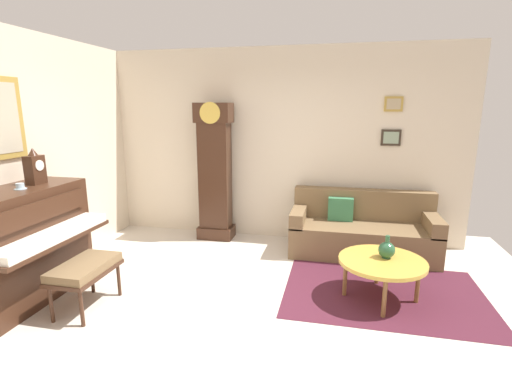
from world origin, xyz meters
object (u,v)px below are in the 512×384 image
object	(u,v)px
mantel_clock	(35,168)
teacup	(20,187)
piano	(20,246)
green_jug	(387,250)
piano_bench	(85,270)
couch	(362,231)
grandfather_clock	(215,176)
coffee_table	(382,262)

from	to	relation	value
mantel_clock	teacup	bearing A→B (deg)	-80.92
piano	green_jug	size ratio (longest dim) A/B	6.00
piano_bench	couch	bearing A→B (deg)	37.64
teacup	green_jug	xyz separation A→B (m)	(3.58, 0.82, -0.67)
teacup	green_jug	size ratio (longest dim) A/B	0.48
mantel_clock	teacup	size ratio (longest dim) A/B	3.28
piano	teacup	xyz separation A→B (m)	(0.04, 0.05, 0.60)
piano	mantel_clock	bearing A→B (deg)	89.70
mantel_clock	piano_bench	bearing A→B (deg)	-23.69
mantel_clock	teacup	world-z (taller)	mantel_clock
grandfather_clock	teacup	bearing A→B (deg)	-119.84
teacup	coffee_table	bearing A→B (deg)	12.10
coffee_table	teacup	xyz separation A→B (m)	(-3.54, -0.76, 0.79)
coffee_table	teacup	world-z (taller)	teacup
grandfather_clock	green_jug	world-z (taller)	grandfather_clock
piano	piano_bench	xyz separation A→B (m)	(0.72, -0.00, -0.19)
piano_bench	mantel_clock	world-z (taller)	mantel_clock
coffee_table	green_jug	xyz separation A→B (m)	(0.04, 0.06, 0.12)
couch	green_jug	distance (m)	1.25
green_jug	teacup	bearing A→B (deg)	-167.10
piano	piano_bench	size ratio (longest dim) A/B	2.06
grandfather_clock	couch	world-z (taller)	grandfather_clock
piano	mantel_clock	size ratio (longest dim) A/B	3.79
couch	grandfather_clock	bearing A→B (deg)	175.55
mantel_clock	green_jug	bearing A→B (deg)	8.84
piano	teacup	world-z (taller)	teacup
piano_bench	grandfather_clock	bearing A→B (deg)	75.42
piano_bench	teacup	world-z (taller)	teacup
piano	coffee_table	distance (m)	3.67
mantel_clock	green_jug	size ratio (longest dim) A/B	1.58
piano_bench	coffee_table	distance (m)	2.97
piano	grandfather_clock	size ratio (longest dim) A/B	0.71
coffee_table	green_jug	bearing A→B (deg)	55.57
teacup	grandfather_clock	bearing A→B (deg)	60.16
piano	couch	xyz separation A→B (m)	(3.45, 2.10, -0.28)
piano	couch	size ratio (longest dim) A/B	0.76
piano	coffee_table	bearing A→B (deg)	12.79
green_jug	piano	bearing A→B (deg)	-166.43
coffee_table	couch	bearing A→B (deg)	95.83
piano_bench	couch	size ratio (longest dim) A/B	0.37
teacup	piano	bearing A→B (deg)	-128.10
grandfather_clock	coffee_table	world-z (taller)	grandfather_clock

